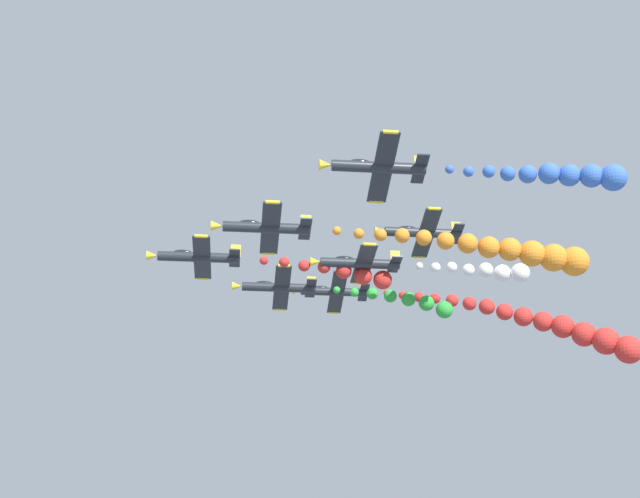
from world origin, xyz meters
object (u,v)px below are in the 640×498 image
at_px(airplane_right_inner, 277,287).
at_px(airplane_left_inner, 265,227).
at_px(airplane_left_outer, 359,263).
at_px(airplane_right_outer, 377,167).
at_px(airplane_lead, 197,257).
at_px(airplane_trailing, 333,292).
at_px(airplane_high_slot, 421,233).

bearing_deg(airplane_right_inner, airplane_left_inner, 173.15).
height_order(airplane_left_outer, airplane_right_outer, airplane_right_outer).
relative_size(airplane_left_inner, airplane_left_outer, 1.00).
xyz_separation_m(airplane_lead, airplane_trailing, (17.98, -17.31, 2.30)).
distance_m(airplane_right_inner, airplane_trailing, 11.65).
bearing_deg(airplane_right_outer, airplane_left_outer, -2.28).
height_order(airplane_right_outer, airplane_high_slot, airplane_high_slot).
bearing_deg(airplane_trailing, airplane_high_slot, -153.84).
xyz_separation_m(airplane_right_outer, airplane_trailing, (35.73, 0.18, -0.89)).
xyz_separation_m(airplane_lead, airplane_right_inner, (9.72, -9.43, -0.06)).
relative_size(airplane_right_inner, airplane_left_outer, 1.00).
bearing_deg(airplane_lead, airplane_high_slot, -88.40).
bearing_deg(airplane_left_inner, airplane_high_slot, -63.76).
height_order(airplane_trailing, airplane_high_slot, airplane_high_slot).
bearing_deg(airplane_high_slot, airplane_right_outer, 155.81).
distance_m(airplane_right_inner, airplane_high_slot, 19.16).
distance_m(airplane_left_outer, airplane_high_slot, 8.78).
bearing_deg(airplane_trailing, airplane_right_outer, -179.71).
height_order(airplane_right_inner, airplane_high_slot, airplane_high_slot).
distance_m(airplane_left_inner, airplane_left_outer, 13.80).
bearing_deg(airplane_lead, airplane_right_outer, -135.42).
xyz_separation_m(airplane_right_inner, airplane_right_outer, (-27.47, -8.06, 3.25)).
distance_m(airplane_lead, airplane_high_slot, 26.14).
xyz_separation_m(airplane_lead, airplane_left_inner, (-8.41, -7.25, 0.39)).
bearing_deg(airplane_right_outer, airplane_high_slot, -24.19).
relative_size(airplane_left_outer, airplane_high_slot, 1.00).
relative_size(airplane_left_outer, airplane_trailing, 1.00).
relative_size(airplane_lead, airplane_right_inner, 1.00).
height_order(airplane_left_outer, airplane_high_slot, airplane_high_slot).
bearing_deg(airplane_left_outer, airplane_right_outer, 177.72).
height_order(airplane_right_inner, airplane_trailing, airplane_trailing).
height_order(airplane_right_inner, airplane_left_outer, airplane_left_outer).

